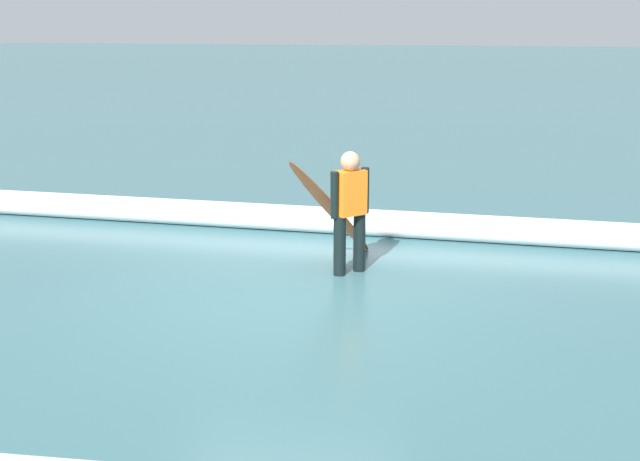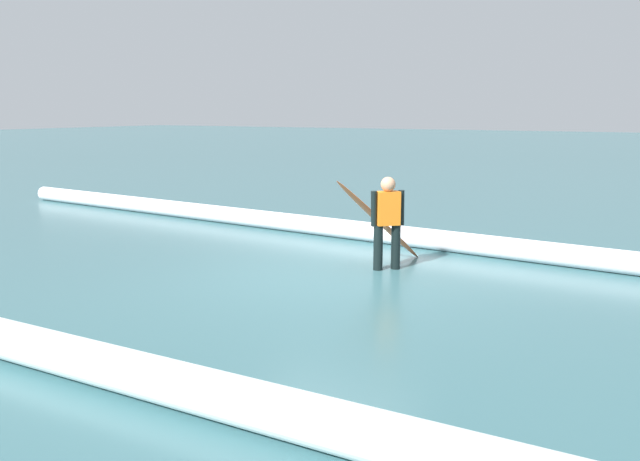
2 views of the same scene
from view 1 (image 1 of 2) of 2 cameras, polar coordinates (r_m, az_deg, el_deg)
The scene contains 4 objects.
ground_plane at distance 9.06m, azimuth -2.60°, elevation -4.19°, with size 138.19×138.19×0.00m, color #376268.
surfer at distance 9.56m, azimuth 2.00°, elevation 1.65°, with size 0.39×0.41×1.39m.
surfboard at distance 9.85m, azimuth 0.78°, elevation 1.42°, with size 0.90×1.64×1.38m.
wave_crest_foreground at distance 11.72m, azimuth -4.35°, elevation 0.97°, with size 0.35×0.35×19.25m, color white.
Camera 1 is at (-1.80, 8.40, 2.88)m, focal length 48.07 mm.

